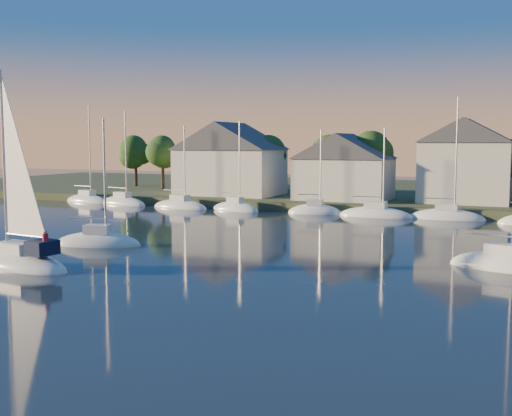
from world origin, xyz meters
The scene contains 11 objects.
ground centered at (0.00, 0.00, 0.00)m, with size 260.00×260.00×0.00m, color black.
shoreline_land centered at (0.00, 75.00, 0.00)m, with size 160.00×50.00×2.00m, color #354126.
wooden_dock centered at (0.00, 52.00, 0.00)m, with size 120.00×3.00×1.00m, color brown.
clubhouse_west centered at (-22.00, 58.00, 5.93)m, with size 13.65×9.45×9.64m.
clubhouse_centre centered at (-6.00, 57.00, 5.13)m, with size 11.55×8.40×8.08m.
clubhouse_east centered at (8.00, 59.00, 6.00)m, with size 10.50×8.40×9.80m.
tree_line centered at (2.00, 63.00, 7.18)m, with size 93.40×5.40×8.90m.
moored_fleet centered at (-4.00, 49.00, 0.10)m, with size 79.50×2.40×12.05m.
hero_sailboat centered at (-14.85, 11.94, 0.58)m, with size 9.07×3.91×13.76m.
drifting_sailboat_left centered at (-15.59, 21.10, 0.10)m, with size 7.32×4.21×10.99m.
drifting_sailboat_right centered at (13.77, 23.80, 0.10)m, with size 7.12×4.11×10.87m.
Camera 1 is at (15.57, -19.26, 8.13)m, focal length 45.00 mm.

